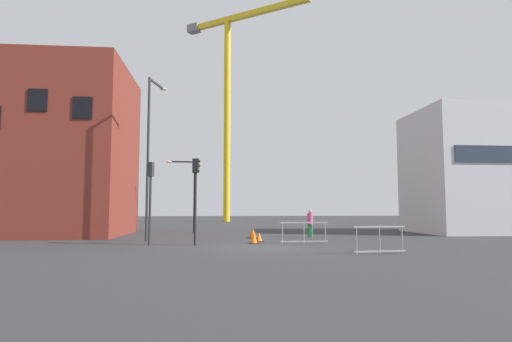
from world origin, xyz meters
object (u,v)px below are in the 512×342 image
object	(u,v)px
pedestrian_walking	(310,221)
traffic_cone_by_barrier	(254,239)
streetlamp_short	(190,187)
traffic_cone_on_verge	(253,233)
streetlamp_tall	(150,145)
construction_crane	(230,85)
traffic_light_island	(196,187)
traffic_cone_orange	(259,237)
traffic_light_verge	(150,189)

from	to	relation	value
pedestrian_walking	traffic_cone_by_barrier	xyz separation A→B (m)	(-3.80, -4.16, -0.75)
streetlamp_short	pedestrian_walking	distance (m)	10.03
pedestrian_walking	traffic_cone_on_verge	bearing A→B (deg)	-175.34
streetlamp_tall	traffic_cone_by_barrier	world-z (taller)	streetlamp_tall
construction_crane	traffic_light_island	bearing A→B (deg)	-94.19
traffic_cone_orange	traffic_cone_by_barrier	xyz separation A→B (m)	(-0.37, -1.14, -0.00)
construction_crane	streetlamp_short	xyz separation A→B (m)	(-3.64, -25.11, -15.09)
streetlamp_short	traffic_cone_orange	distance (m)	10.43
construction_crane	traffic_cone_on_verge	size ratio (longest dim) A/B	47.16
streetlamp_short	traffic_light_verge	xyz separation A→B (m)	(-1.21, -10.64, -0.60)
streetlamp_short	traffic_cone_orange	xyz separation A→B (m)	(4.27, -9.01, -3.07)
traffic_cone_orange	pedestrian_walking	bearing A→B (deg)	41.38
streetlamp_short	traffic_cone_orange	bearing A→B (deg)	-64.66
construction_crane	traffic_cone_on_verge	xyz separation A→B (m)	(0.53, -31.39, -18.11)
construction_crane	pedestrian_walking	world-z (taller)	construction_crane
streetlamp_short	traffic_light_island	world-z (taller)	streetlamp_short
construction_crane	streetlamp_tall	bearing A→B (deg)	-99.18
streetlamp_tall	traffic_cone_orange	world-z (taller)	streetlamp_tall
traffic_cone_on_verge	traffic_light_verge	bearing A→B (deg)	-140.95
streetlamp_short	traffic_cone_orange	world-z (taller)	streetlamp_short
streetlamp_short	traffic_cone_by_barrier	size ratio (longest dim) A/B	10.64
traffic_light_island	traffic_cone_by_barrier	bearing A→B (deg)	15.98
streetlamp_tall	traffic_cone_on_verge	distance (m)	7.88
streetlamp_short	pedestrian_walking	xyz separation A→B (m)	(7.70, -5.99, -2.32)
streetlamp_tall	traffic_cone_by_barrier	distance (m)	7.86
pedestrian_walking	construction_crane	bearing A→B (deg)	97.45
construction_crane	traffic_cone_on_verge	distance (m)	36.24
streetlamp_short	traffic_light_island	size ratio (longest dim) A/B	1.27
streetlamp_tall	pedestrian_walking	xyz separation A→B (m)	(9.40, 1.94, -4.30)
traffic_light_island	pedestrian_walking	world-z (taller)	traffic_light_island
construction_crane	traffic_cone_by_barrier	bearing A→B (deg)	-89.57
streetlamp_short	traffic_light_verge	size ratio (longest dim) A/B	1.32
traffic_light_island	pedestrian_walking	xyz separation A→B (m)	(6.71, 5.00, -1.82)
streetlamp_tall	traffic_light_verge	size ratio (longest dim) A/B	2.25
streetlamp_short	traffic_cone_on_verge	world-z (taller)	streetlamp_short
pedestrian_walking	traffic_cone_on_verge	size ratio (longest dim) A/B	2.81
traffic_cone_on_verge	streetlamp_tall	bearing A→B (deg)	-164.32
pedestrian_walking	streetlamp_tall	bearing A→B (deg)	-168.37
traffic_cone_on_verge	traffic_cone_by_barrier	world-z (taller)	traffic_cone_on_verge
pedestrian_walking	traffic_cone_orange	size ratio (longest dim) A/B	3.38
traffic_light_island	traffic_cone_by_barrier	distance (m)	3.97
traffic_cone_by_barrier	pedestrian_walking	bearing A→B (deg)	47.60
pedestrian_walking	traffic_cone_orange	world-z (taller)	pedestrian_walking
traffic_cone_orange	streetlamp_short	bearing A→B (deg)	115.34
streetlamp_tall	pedestrian_walking	bearing A→B (deg)	11.63
construction_crane	traffic_light_island	distance (m)	39.41
streetlamp_tall	traffic_light_verge	world-z (taller)	streetlamp_tall
construction_crane	streetlamp_short	distance (m)	29.52
traffic_light_verge	traffic_cone_by_barrier	distance (m)	5.70
streetlamp_tall	traffic_cone_by_barrier	size ratio (longest dim) A/B	18.18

